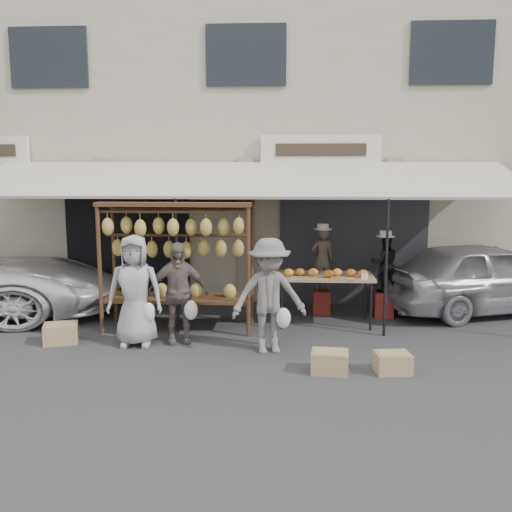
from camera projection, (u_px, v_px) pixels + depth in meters
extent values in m
plane|color=#2D2D30|center=(229.00, 355.00, 8.61)|extent=(90.00, 90.00, 0.00)
cube|color=#C1B49F|center=(255.00, 140.00, 14.48)|extent=(24.00, 6.00, 7.00)
cube|color=#232328|center=(353.00, 244.00, 11.70)|extent=(3.00, 0.10, 2.50)
cube|color=black|center=(128.00, 242.00, 11.98)|extent=(2.60, 0.10, 2.50)
cube|color=silver|center=(321.00, 150.00, 11.39)|extent=(2.40, 0.10, 0.60)
cube|color=beige|center=(241.00, 179.00, 10.48)|extent=(10.00, 2.34, 0.63)
cylinder|color=black|center=(177.00, 266.00, 9.63)|extent=(0.05, 0.05, 2.30)
cylinder|color=black|center=(386.00, 268.00, 9.42)|extent=(0.05, 0.05, 2.30)
cylinder|color=#462618|center=(100.00, 270.00, 9.55)|extent=(0.07, 0.07, 2.20)
cylinder|color=#462618|center=(248.00, 272.00, 9.40)|extent=(0.07, 0.07, 2.20)
cylinder|color=#462618|center=(114.00, 262.00, 10.34)|extent=(0.07, 0.07, 2.20)
cylinder|color=#462618|center=(252.00, 264.00, 10.19)|extent=(0.07, 0.07, 2.20)
cube|color=#462618|center=(177.00, 203.00, 9.70)|extent=(2.60, 0.90, 0.07)
cylinder|color=#462618|center=(173.00, 212.00, 9.38)|extent=(2.50, 0.05, 0.05)
cylinder|color=#462618|center=(181.00, 209.00, 10.07)|extent=(2.50, 0.05, 0.05)
cylinder|color=#462618|center=(177.00, 235.00, 9.79)|extent=(2.50, 0.05, 0.05)
cube|color=#462618|center=(179.00, 298.00, 9.96)|extent=(2.50, 0.80, 0.05)
ellipsoid|color=gold|center=(108.00, 227.00, 9.48)|extent=(0.20, 0.18, 0.30)
ellipsoid|color=gold|center=(127.00, 225.00, 9.61)|extent=(0.20, 0.18, 0.30)
ellipsoid|color=gold|center=(140.00, 228.00, 9.45)|extent=(0.20, 0.18, 0.30)
ellipsoid|color=gold|center=(159.00, 226.00, 9.58)|extent=(0.20, 0.18, 0.30)
ellipsoid|color=gold|center=(173.00, 227.00, 9.42)|extent=(0.20, 0.18, 0.30)
ellipsoid|color=gold|center=(191.00, 227.00, 9.55)|extent=(0.20, 0.18, 0.30)
ellipsoid|color=gold|center=(206.00, 227.00, 9.38)|extent=(0.20, 0.18, 0.30)
ellipsoid|color=gold|center=(224.00, 227.00, 9.52)|extent=(0.20, 0.18, 0.30)
ellipsoid|color=gold|center=(239.00, 226.00, 9.35)|extent=(0.20, 0.18, 0.30)
ellipsoid|color=gold|center=(118.00, 248.00, 9.89)|extent=(0.20, 0.18, 0.30)
ellipsoid|color=gold|center=(135.00, 247.00, 9.87)|extent=(0.20, 0.18, 0.30)
ellipsoid|color=gold|center=(152.00, 249.00, 9.85)|extent=(0.20, 0.18, 0.30)
ellipsoid|color=gold|center=(169.00, 249.00, 9.84)|extent=(0.20, 0.18, 0.30)
ellipsoid|color=gold|center=(186.00, 250.00, 9.82)|extent=(0.20, 0.18, 0.30)
ellipsoid|color=gold|center=(204.00, 248.00, 9.80)|extent=(0.20, 0.18, 0.30)
ellipsoid|color=gold|center=(221.00, 249.00, 9.78)|extent=(0.20, 0.18, 0.30)
ellipsoid|color=gold|center=(238.00, 248.00, 9.76)|extent=(0.20, 0.18, 0.30)
cube|color=tan|center=(325.00, 276.00, 10.19)|extent=(1.70, 0.90, 0.05)
cylinder|color=black|center=(282.00, 305.00, 9.94)|extent=(0.04, 0.04, 0.85)
cylinder|color=black|center=(371.00, 306.00, 9.85)|extent=(0.04, 0.04, 0.85)
cylinder|color=black|center=(282.00, 296.00, 10.67)|extent=(0.04, 0.04, 0.85)
cylinder|color=black|center=(365.00, 297.00, 10.58)|extent=(0.04, 0.04, 0.85)
ellipsoid|color=orange|center=(289.00, 272.00, 10.05)|extent=(0.18, 0.14, 0.14)
ellipsoid|color=#B25919|center=(300.00, 272.00, 10.10)|extent=(0.18, 0.14, 0.14)
ellipsoid|color=orange|center=(313.00, 272.00, 10.07)|extent=(0.18, 0.14, 0.14)
ellipsoid|color=#B25919|center=(328.00, 274.00, 9.93)|extent=(0.18, 0.14, 0.14)
ellipsoid|color=orange|center=(337.00, 272.00, 10.06)|extent=(0.18, 0.14, 0.14)
ellipsoid|color=#B25919|center=(351.00, 273.00, 10.03)|extent=(0.18, 0.14, 0.14)
ellipsoid|color=orange|center=(363.00, 274.00, 9.94)|extent=(0.18, 0.14, 0.14)
imported|color=#4D4138|center=(322.00, 259.00, 10.89)|extent=(0.50, 0.38, 1.22)
imported|color=black|center=(385.00, 263.00, 10.64)|extent=(0.55, 0.44, 1.08)
imported|color=#9E9E9E|center=(135.00, 291.00, 8.97)|extent=(0.90, 0.63, 1.77)
imported|color=#695C56|center=(178.00, 293.00, 9.12)|extent=(1.03, 0.61, 1.64)
imported|color=slate|center=(269.00, 296.00, 8.63)|extent=(1.26, 0.90, 1.76)
cube|color=maroon|center=(321.00, 302.00, 11.02)|extent=(0.41, 0.41, 0.46)
cube|color=maroon|center=(383.00, 304.00, 10.76)|extent=(0.37, 0.37, 0.49)
cube|color=tan|center=(330.00, 362.00, 7.86)|extent=(0.53, 0.42, 0.30)
cube|color=tan|center=(392.00, 363.00, 7.85)|extent=(0.52, 0.42, 0.28)
cube|color=tan|center=(61.00, 333.00, 9.18)|extent=(0.62, 0.54, 0.31)
imported|color=gray|center=(485.00, 277.00, 11.04)|extent=(4.45, 2.91, 1.41)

